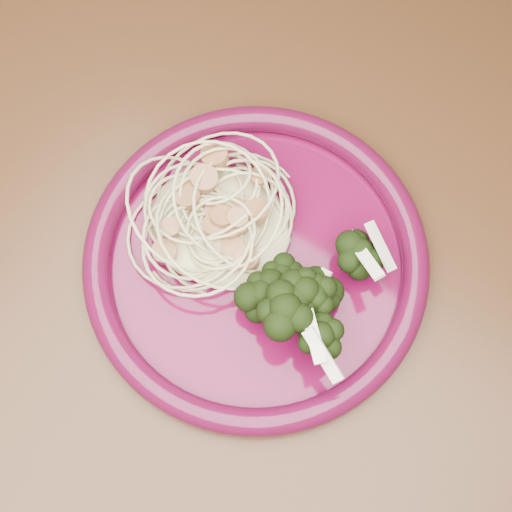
{
  "coord_description": "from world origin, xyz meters",
  "views": [
    {
      "loc": [
        0.11,
        -0.11,
        1.29
      ],
      "look_at": [
        0.01,
        0.04,
        0.77
      ],
      "focal_mm": 50.0,
      "sensor_mm": 36.0,
      "label": 1
    }
  ],
  "objects": [
    {
      "name": "dining_table",
      "position": [
        0.0,
        0.0,
        0.65
      ],
      "size": [
        1.2,
        0.8,
        0.75
      ],
      "color": "#472814",
      "rests_on": "ground"
    },
    {
      "name": "dinner_plate",
      "position": [
        0.01,
        0.04,
        0.76
      ],
      "size": [
        0.32,
        0.32,
        0.02
      ],
      "rotation": [
        0.0,
        0.0,
        -0.22
      ],
      "color": "#500628",
      "rests_on": "dining_table"
    },
    {
      "name": "spaghetti_pile",
      "position": [
        -0.03,
        0.05,
        0.77
      ],
      "size": [
        0.14,
        0.13,
        0.03
      ],
      "primitive_type": "ellipsoid",
      "rotation": [
        0.0,
        0.0,
        -0.22
      ],
      "color": "beige",
      "rests_on": "dinner_plate"
    },
    {
      "name": "scallop_cluster",
      "position": [
        -0.03,
        0.05,
        0.8
      ],
      "size": [
        0.12,
        0.12,
        0.03
      ],
      "primitive_type": null,
      "rotation": [
        0.0,
        0.0,
        -0.22
      ],
      "color": "#A97143",
      "rests_on": "spaghetti_pile"
    },
    {
      "name": "broccoli_pile",
      "position": [
        0.06,
        0.03,
        0.78
      ],
      "size": [
        0.11,
        0.14,
        0.05
      ],
      "primitive_type": "ellipsoid",
      "rotation": [
        0.0,
        0.0,
        -0.22
      ],
      "color": "black",
      "rests_on": "dinner_plate"
    },
    {
      "name": "onion_garnish",
      "position": [
        0.06,
        0.03,
        0.81
      ],
      "size": [
        0.07,
        0.09,
        0.05
      ],
      "primitive_type": null,
      "rotation": [
        0.0,
        0.0,
        -0.22
      ],
      "color": "white",
      "rests_on": "broccoli_pile"
    }
  ]
}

